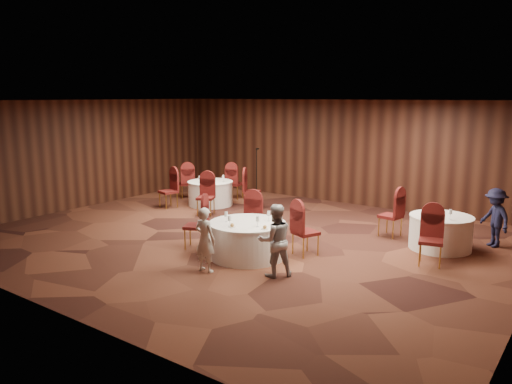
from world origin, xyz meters
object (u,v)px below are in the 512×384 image
Objects in this scene: table_right at (440,232)px; woman_a at (205,240)px; table_left at (210,193)px; table_main at (247,239)px; man_c at (495,218)px; woman_b at (275,240)px; mic_stand at (256,186)px.

table_right is 5.22m from woman_a.
table_left and table_right have the same top height.
table_main is 1.16× the size of table_left.
man_c is (7.95, 0.41, 0.28)m from table_left.
woman_b reaches higher than man_c.
woman_a is (-3.22, -4.10, 0.25)m from table_right.
mic_stand is 1.36× the size of woman_a.
woman_b is (5.03, -3.97, 0.31)m from table_left.
table_right is 1.02× the size of man_c.
man_c is (4.14, 4.97, 0.03)m from woman_a.
woman_a reaches higher than table_right.
man_c is at bearing -129.72° from woman_a.
table_left is 0.81× the size of mic_stand.
table_left is at bearing -88.39° from woman_b.
table_right is at bearing 43.34° from table_main.
man_c is at bearing 43.34° from table_main.
mic_stand reaches higher than woman_b.
table_main is 1.28m from woman_b.
mic_stand reaches higher than man_c.
woman_b is at bearing -119.72° from table_right.
woman_a reaches higher than table_main.
table_right is 1.07× the size of woman_a.
table_main is 5.53m from man_c.
woman_b is 5.27m from man_c.
table_left is at bearing 139.40° from table_main.
mic_stand is (-3.09, 4.63, 0.13)m from table_main.
mic_stand is at bearing -101.41° from woman_b.
mic_stand is at bearing -144.11° from man_c.
man_c is at bearing 43.35° from table_right.
table_right is 4.07m from woman_b.
table_left is 7.05m from table_right.
woman_a is 0.92× the size of woman_b.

